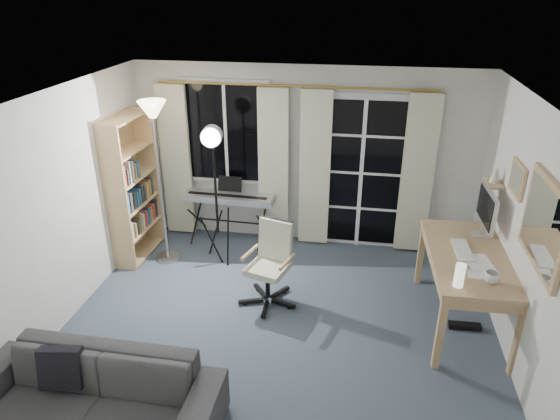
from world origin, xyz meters
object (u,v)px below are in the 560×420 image
(studio_light, at_px, (213,153))
(office_chair, at_px, (272,256))
(keyboard_piano, at_px, (228,198))
(sofa, at_px, (89,388))
(monitor, at_px, (487,209))
(bookshelf, at_px, (130,192))
(desk, at_px, (468,263))
(torchiere_lamp, at_px, (155,135))
(mug, at_px, (492,276))

(studio_light, distance_m, office_chair, 1.41)
(keyboard_piano, xyz_separation_m, office_chair, (0.82, -1.21, -0.11))
(studio_light, xyz_separation_m, sofa, (-0.27, -2.69, -1.08))
(monitor, bearing_deg, keyboard_piano, 162.05)
(bookshelf, bearing_deg, desk, -9.48)
(monitor, distance_m, sofa, 4.16)
(office_chair, bearing_deg, sofa, -101.82)
(torchiere_lamp, xyz_separation_m, keyboard_piano, (0.69, 0.57, -1.01))
(desk, bearing_deg, torchiere_lamp, 166.00)
(torchiere_lamp, height_order, sofa, torchiere_lamp)
(desk, bearing_deg, sofa, -150.51)
(torchiere_lamp, xyz_separation_m, mug, (3.66, -1.25, -0.77))
(keyboard_piano, xyz_separation_m, desk, (2.87, -1.32, 0.06))
(office_chair, distance_m, mug, 2.26)
(bookshelf, height_order, keyboard_piano, bookshelf)
(desk, relative_size, sofa, 0.77)
(torchiere_lamp, distance_m, sofa, 2.99)
(mug, bearing_deg, studio_light, 156.86)
(bookshelf, relative_size, mug, 13.74)
(keyboard_piano, distance_m, desk, 3.16)
(monitor, xyz_separation_m, sofa, (-3.33, -2.37, -0.74))
(bookshelf, height_order, mug, bookshelf)
(bookshelf, bearing_deg, studio_light, -0.09)
(torchiere_lamp, distance_m, desk, 3.76)
(monitor, xyz_separation_m, mug, (-0.10, -0.95, -0.25))
(desk, bearing_deg, mug, -80.74)
(keyboard_piano, bearing_deg, office_chair, -53.75)
(bookshelf, relative_size, desk, 1.19)
(office_chair, xyz_separation_m, desk, (2.04, -0.11, 0.17))
(torchiere_lamp, xyz_separation_m, monitor, (3.75, -0.30, -0.53))
(bookshelf, height_order, torchiere_lamp, torchiere_lamp)
(bookshelf, relative_size, monitor, 3.12)
(desk, relative_size, mug, 11.58)
(studio_light, bearing_deg, desk, -21.48)
(torchiere_lamp, xyz_separation_m, desk, (3.56, -0.75, -0.95))
(keyboard_piano, distance_m, studio_light, 0.99)
(office_chair, bearing_deg, monitor, 24.89)
(keyboard_piano, relative_size, desk, 0.78)
(studio_light, height_order, desk, studio_light)
(desk, bearing_deg, keyboard_piano, 153.19)
(torchiere_lamp, height_order, office_chair, torchiere_lamp)
(torchiere_lamp, bearing_deg, studio_light, 1.30)
(keyboard_piano, bearing_deg, desk, -22.75)
(bookshelf, xyz_separation_m, mug, (4.10, -1.31, 0.01))
(office_chair, bearing_deg, mug, 0.38)
(bookshelf, xyz_separation_m, studio_light, (1.13, -0.04, 0.60))
(bookshelf, relative_size, sofa, 0.91)
(office_chair, distance_m, sofa, 2.32)
(desk, distance_m, sofa, 3.69)
(keyboard_piano, relative_size, mug, 8.98)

